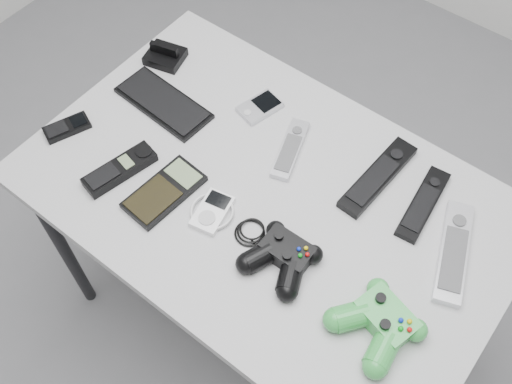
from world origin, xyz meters
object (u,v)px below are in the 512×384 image
Objects in this scene: mobile_phone at (67,127)px; controller_black at (283,256)px; remote_black_b at (423,204)px; pda at (260,107)px; remote_black_a at (378,176)px; cordless_handset at (120,169)px; calculator at (164,192)px; desk at (267,208)px; remote_silver_a at (290,149)px; remote_silver_b at (454,252)px; pda_keyboard at (163,103)px; mp3_player at (212,211)px; controller_green at (380,322)px.

controller_black is at bearing 25.22° from mobile_phone.
remote_black_b is at bearing 60.16° from controller_black.
remote_black_a reaches higher than pda.
cordless_handset is 0.95× the size of calculator.
remote_silver_a is (-0.03, 0.12, 0.07)m from desk.
mobile_phone is at bearing -171.01° from cordless_handset.
mobile_phone is at bearing 176.39° from remote_silver_b.
desk is 6.27× the size of cordless_handset.
calculator is (0.18, -0.19, 0.00)m from pda_keyboard.
controller_black is (0.30, 0.03, 0.02)m from calculator.
calculator is 0.73× the size of controller_black.
remote_silver_a is 0.70× the size of controller_black.
cordless_handset is (-0.58, -0.34, 0.00)m from remote_black_b.
mp3_player is (-0.06, -0.12, 0.07)m from desk.
controller_black is at bearing -31.93° from pda.
pda_keyboard is 2.43× the size of pda.
remote_silver_a is 0.53m from mobile_phone.
remote_black_b is at bearing 128.06° from remote_silver_b.
remote_silver_a and mp3_player have the same top height.
controller_black is (0.15, -0.24, 0.02)m from remote_silver_a.
cordless_handset is (-0.13, -0.34, 0.01)m from pda.
mp3_player is at bearing 17.08° from calculator.
mobile_phone reaches higher than desk.
pda is 0.51× the size of remote_black_b.
mobile_phone is 0.43× the size of controller_black.
remote_silver_a is 1.69× the size of mp3_player.
calculator reaches higher than pda.
desk is 6.30× the size of controller_green.
cordless_handset reaches higher than remote_black_b.
mobile_phone is 0.62× the size of cordless_handset.
pda_keyboard is 1.44× the size of cordless_handset.
remote_silver_b reaches higher than pda.
pda_keyboard is 0.66m from remote_black_b.
mp3_player is (0.23, 0.04, -0.00)m from cordless_handset.
calculator is at bearing -176.00° from controller_black.
mobile_phone is 0.61m from controller_black.
remote_black_b is 1.17× the size of cordless_handset.
mobile_phone and mp3_player have the same top height.
cordless_handset is 0.24m from mp3_player.
desk is 6.23× the size of remote_silver_a.
cordless_handset is (0.06, -0.21, 0.01)m from pda_keyboard.
pda is at bearing 37.82° from pda_keyboard.
remote_black_a is 0.58m from cordless_handset.
mobile_phone is 0.31m from calculator.
remote_black_a reaches higher than remote_silver_a.
pda is 0.59× the size of remote_silver_a.
remote_black_b is at bearing -8.27° from remote_silver_a.
controller_black reaches higher than pda_keyboard.
pda_keyboard is at bearing 118.70° from cordless_handset.
remote_black_b reaches higher than pda.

